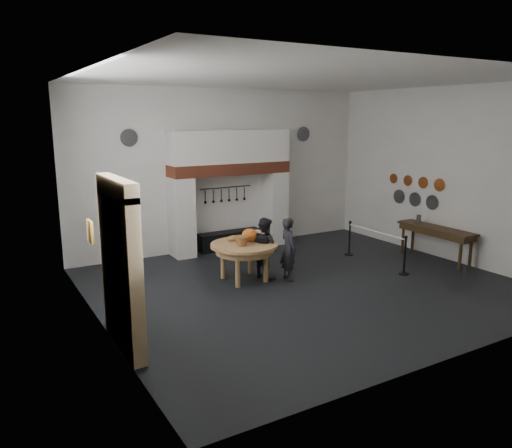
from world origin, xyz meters
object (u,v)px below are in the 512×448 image
work_table (244,245)px  visitor_far (265,248)px  barrier_post_near (405,256)px  barrier_post_far (350,239)px  iron_range (230,240)px  visitor_near (288,249)px  side_table (436,228)px

work_table → visitor_far: 0.52m
visitor_far → barrier_post_near: 3.39m
barrier_post_near → barrier_post_far: (0.00, 2.00, 0.00)m
barrier_post_far → iron_range: bearing=138.0°
work_table → barrier_post_near: 3.89m
iron_range → barrier_post_far: barrier_post_far is taller
iron_range → barrier_post_near: bearing=-59.4°
visitor_near → barrier_post_far: bearing=-62.7°
iron_range → visitor_far: bearing=-100.5°
visitor_far → barrier_post_near: visitor_far is taller
visitor_near → barrier_post_far: size_ratio=1.64×
visitor_far → barrier_post_far: bearing=-88.5°
barrier_post_near → barrier_post_far: bearing=90.0°
iron_range → side_table: size_ratio=0.86×
side_table → barrier_post_near: 1.69m
visitor_near → side_table: (4.22, -0.63, 0.13)m
iron_range → work_table: work_table is taller
work_table → barrier_post_far: 3.59m
work_table → visitor_near: visitor_near is taller
visitor_near → visitor_far: (-0.40, 0.40, -0.01)m
iron_range → barrier_post_near: (2.52, -4.27, 0.20)m
barrier_post_near → side_table: bearing=15.8°
side_table → barrier_post_far: size_ratio=2.44×
barrier_post_near → visitor_near: bearing=157.8°
side_table → iron_range: bearing=137.0°
iron_range → barrier_post_near: 4.96m
barrier_post_near → work_table: bearing=156.3°
visitor_far → barrier_post_near: bearing=-124.2°
visitor_near → iron_range: bearing=5.9°
iron_range → barrier_post_near: barrier_post_near is taller
iron_range → work_table: bearing=-110.6°
visitor_near → barrier_post_near: size_ratio=1.64×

